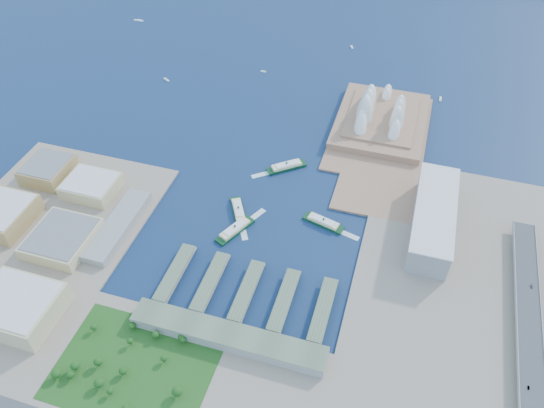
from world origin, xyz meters
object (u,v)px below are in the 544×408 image
(toaster_building, at_px, (433,218))
(ferry_b, at_px, (287,165))
(car_b, at_px, (529,388))
(car_c, at_px, (532,286))
(ferry_d, at_px, (323,221))
(opera_house, at_px, (383,107))
(ferry_a, at_px, (238,210))
(ferry_c, at_px, (235,228))

(toaster_building, bearing_deg, ferry_b, 162.64)
(ferry_b, xyz_separation_m, car_b, (298.83, -250.91, 10.29))
(ferry_b, distance_m, car_c, 333.22)
(toaster_building, height_order, ferry_d, toaster_building)
(car_c, bearing_deg, ferry_b, 157.11)
(opera_house, relative_size, toaster_building, 1.16)
(ferry_b, bearing_deg, car_c, 28.67)
(ferry_d, relative_size, car_c, 10.31)
(opera_house, bearing_deg, ferry_d, -98.93)
(toaster_building, distance_m, ferry_a, 235.62)
(ferry_a, xyz_separation_m, ferry_b, (34.07, 100.53, 0.29))
(ferry_a, bearing_deg, car_c, -34.00)
(ferry_a, distance_m, car_c, 342.30)
(ferry_a, bearing_deg, ferry_d, -23.06)
(toaster_building, distance_m, ferry_c, 236.21)
(toaster_building, bearing_deg, ferry_c, -162.53)
(ferry_b, relative_size, car_c, 10.94)
(ferry_b, distance_m, car_b, 390.34)
(ferry_b, xyz_separation_m, car_c, (306.83, -129.55, 10.39))
(car_b, bearing_deg, ferry_a, -24.31)
(toaster_building, distance_m, car_c, 128.41)
(ferry_c, relative_size, car_c, 11.01)
(ferry_a, xyz_separation_m, ferry_c, (7.05, -32.07, 0.32))
(toaster_building, distance_m, car_b, 214.40)
(toaster_building, distance_m, ferry_b, 207.84)
(toaster_building, height_order, ferry_a, toaster_building)
(car_c, bearing_deg, toaster_building, 148.16)
(opera_house, distance_m, car_b, 433.73)
(ferry_a, height_order, car_c, car_c)
(opera_house, distance_m, car_c, 333.96)
(ferry_b, bearing_deg, toaster_building, 34.20)
(ferry_a, xyz_separation_m, ferry_d, (106.17, 11.30, -0.01))
(ferry_a, bearing_deg, toaster_building, -19.67)
(toaster_building, xyz_separation_m, ferry_d, (-125.73, -27.38, -15.60))
(ferry_c, bearing_deg, ferry_a, -52.31)
(ferry_c, height_order, ferry_d, ferry_c)
(ferry_c, distance_m, car_c, 334.02)
(ferry_c, bearing_deg, car_b, -174.67)
(opera_house, height_order, car_c, opera_house)
(ferry_a, relative_size, car_b, 13.43)
(ferry_c, xyz_separation_m, car_c, (333.85, 3.05, 10.35))
(ferry_c, distance_m, car_b, 346.81)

